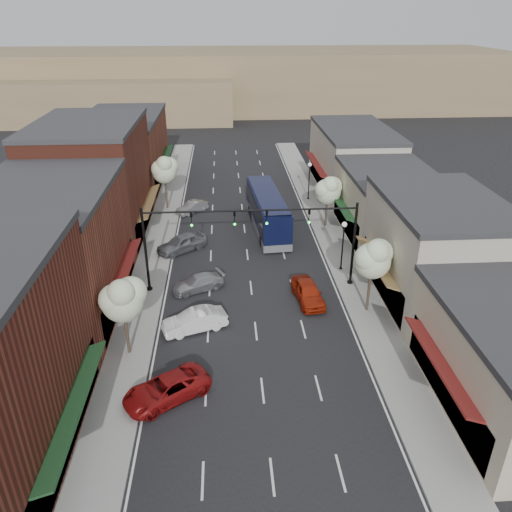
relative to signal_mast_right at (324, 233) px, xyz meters
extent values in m
plane|color=black|center=(-5.62, -8.00, -4.62)|extent=(160.00, 160.00, 0.00)
cube|color=gray|center=(-14.02, 10.50, -4.55)|extent=(2.80, 73.00, 0.15)
cube|color=gray|center=(2.78, 10.50, -4.55)|extent=(2.80, 73.00, 0.15)
cube|color=gray|center=(-12.62, 10.50, -4.55)|extent=(0.25, 73.00, 0.17)
cube|color=gray|center=(1.38, 10.50, -4.55)|extent=(0.25, 73.00, 0.17)
cube|color=black|center=(-15.72, -16.00, -3.02)|extent=(0.60, 11.90, 2.60)
cube|color=#19401F|center=(-14.92, -16.00, -1.52)|extent=(1.07, 9.80, 0.49)
cube|color=brown|center=(-19.92, -2.00, -0.12)|extent=(9.00, 14.00, 9.00)
cube|color=#2D2D30|center=(-19.92, -2.00, 4.58)|extent=(9.20, 14.10, 0.40)
cube|color=black|center=(-15.72, -2.00, -3.02)|extent=(0.60, 11.90, 2.60)
cube|color=maroon|center=(-14.92, -2.00, -1.52)|extent=(1.07, 9.80, 0.49)
cube|color=maroon|center=(-19.92, 12.00, 0.63)|extent=(9.00, 14.00, 10.50)
cube|color=#2D2D30|center=(-19.92, 12.00, 6.08)|extent=(9.20, 14.10, 0.40)
cube|color=black|center=(-15.72, 12.00, -3.02)|extent=(0.60, 11.90, 2.60)
cube|color=olive|center=(-14.92, 12.00, -1.52)|extent=(1.07, 9.80, 0.49)
cube|color=brown|center=(-19.92, 28.00, -0.62)|extent=(9.00, 18.00, 8.00)
cube|color=#2D2D30|center=(-19.92, 28.00, 3.58)|extent=(9.20, 18.10, 0.40)
cube|color=black|center=(-15.72, 28.00, -3.02)|extent=(0.60, 15.30, 2.60)
cube|color=#19401F|center=(-14.92, 28.00, -1.52)|extent=(1.07, 12.60, 0.49)
cube|color=black|center=(4.48, -14.00, -3.02)|extent=(0.60, 10.20, 2.60)
cube|color=maroon|center=(3.68, -14.00, -1.52)|extent=(1.07, 8.40, 0.49)
cube|color=#B4AC9A|center=(8.18, -2.00, -0.87)|extent=(8.00, 12.00, 7.50)
cube|color=#2D2D30|center=(8.18, -2.00, 3.08)|extent=(8.20, 12.10, 0.40)
cube|color=black|center=(4.48, -2.00, -3.02)|extent=(0.60, 10.20, 2.60)
cube|color=olive|center=(3.68, -2.00, -1.52)|extent=(1.07, 8.40, 0.49)
cube|color=#BCB095|center=(8.18, 10.00, -1.62)|extent=(8.00, 12.00, 6.00)
cube|color=#2D2D30|center=(8.18, 10.00, 1.58)|extent=(8.20, 12.10, 0.40)
cube|color=black|center=(4.48, 10.00, -3.02)|extent=(0.60, 10.20, 2.60)
cube|color=#19401F|center=(3.68, 10.00, -1.52)|extent=(1.07, 8.40, 0.49)
cube|color=#B4AC9A|center=(8.18, 24.00, -1.12)|extent=(8.00, 16.00, 7.00)
cube|color=#2D2D30|center=(8.18, 24.00, 2.58)|extent=(8.20, 16.10, 0.40)
cube|color=black|center=(4.48, 24.00, -3.02)|extent=(0.60, 13.60, 2.60)
cube|color=maroon|center=(3.68, 24.00, -1.52)|extent=(1.07, 11.20, 0.49)
cube|color=#7A6647|center=(-5.62, 82.00, 1.38)|extent=(120.00, 30.00, 12.00)
cube|color=#7A6647|center=(-30.62, 70.00, -0.62)|extent=(50.00, 20.00, 8.00)
cylinder|color=black|center=(2.38, 0.00, -4.47)|extent=(0.44, 0.44, 0.30)
cylinder|color=black|center=(2.38, 0.00, -1.12)|extent=(0.20, 0.20, 7.00)
cylinder|color=black|center=(-1.62, 0.00, 1.98)|extent=(8.00, 0.14, 0.14)
imported|color=black|center=(-1.22, 0.00, 1.38)|extent=(0.18, 0.46, 1.10)
sphere|color=#19E533|center=(-1.22, -0.12, 0.96)|extent=(0.18, 0.18, 0.18)
imported|color=black|center=(-4.42, 0.00, 1.38)|extent=(0.18, 0.46, 1.10)
sphere|color=#19E533|center=(-4.42, -0.12, 0.96)|extent=(0.18, 0.18, 0.18)
cylinder|color=black|center=(-13.62, 0.00, -4.47)|extent=(0.44, 0.44, 0.30)
cylinder|color=black|center=(-13.62, 0.00, -1.12)|extent=(0.20, 0.20, 7.00)
cylinder|color=black|center=(-9.62, 0.00, 1.98)|extent=(8.00, 0.14, 0.14)
imported|color=black|center=(-10.02, 0.00, 1.38)|extent=(0.18, 0.46, 1.10)
sphere|color=#19E533|center=(-10.02, -0.12, 0.96)|extent=(0.18, 0.18, 0.18)
imported|color=black|center=(-6.82, 0.00, 1.38)|extent=(0.18, 0.46, 1.10)
sphere|color=#19E533|center=(-6.82, -0.12, 0.96)|extent=(0.18, 0.18, 0.18)
cylinder|color=#47382B|center=(2.68, -4.00, -2.77)|extent=(0.20, 0.20, 3.71)
sphere|color=#B9D1A1|center=(2.68, -4.00, -0.45)|extent=(2.60, 2.60, 2.60)
sphere|color=#B9D1A1|center=(3.18, -3.70, 0.02)|extent=(2.00, 2.00, 2.00)
sphere|color=#B9D1A1|center=(2.28, -4.30, -0.10)|extent=(1.90, 1.90, 1.90)
sphere|color=#B9D1A1|center=(2.78, -4.50, 0.48)|extent=(1.70, 1.70, 1.70)
cylinder|color=#47382B|center=(2.68, 12.00, -2.96)|extent=(0.20, 0.20, 3.33)
sphere|color=#B9D1A1|center=(2.68, 12.00, -0.88)|extent=(2.60, 2.60, 2.60)
sphere|color=#B9D1A1|center=(3.18, 12.30, -0.46)|extent=(2.00, 2.00, 2.00)
sphere|color=#B9D1A1|center=(2.28, 11.70, -0.57)|extent=(1.90, 1.90, 1.90)
sphere|color=#B9D1A1|center=(2.78, 11.50, -0.05)|extent=(1.70, 1.70, 1.70)
cylinder|color=#47382B|center=(-13.92, -8.00, -2.86)|extent=(0.20, 0.20, 3.52)
sphere|color=#B9D1A1|center=(-13.92, -8.00, -0.66)|extent=(2.60, 2.60, 2.60)
sphere|color=#B9D1A1|center=(-13.42, -7.70, -0.22)|extent=(2.00, 2.00, 2.00)
sphere|color=#B9D1A1|center=(-14.32, -8.30, -0.33)|extent=(1.90, 1.90, 1.90)
sphere|color=#B9D1A1|center=(-13.82, -8.50, 0.22)|extent=(1.70, 1.70, 1.70)
cylinder|color=#47382B|center=(-13.92, 18.00, -2.70)|extent=(0.20, 0.20, 3.84)
sphere|color=#B9D1A1|center=(-13.92, 18.00, -0.30)|extent=(2.60, 2.60, 2.60)
sphere|color=#B9D1A1|center=(-13.42, 18.30, 0.18)|extent=(2.00, 2.00, 2.00)
sphere|color=#B9D1A1|center=(-14.32, 17.70, 0.06)|extent=(1.90, 1.90, 1.90)
sphere|color=#B9D1A1|center=(-13.82, 17.50, 0.66)|extent=(1.70, 1.70, 1.70)
cylinder|color=black|center=(2.18, 2.50, -4.52)|extent=(0.28, 0.28, 0.20)
cylinder|color=black|center=(2.18, 2.50, -2.62)|extent=(0.12, 0.12, 4.00)
sphere|color=white|center=(2.18, 2.50, -0.40)|extent=(0.44, 0.44, 0.44)
cylinder|color=black|center=(2.18, 20.00, -4.52)|extent=(0.28, 0.28, 0.20)
cylinder|color=black|center=(2.18, 20.00, -2.62)|extent=(0.12, 0.12, 4.00)
sphere|color=white|center=(2.18, 20.00, -0.40)|extent=(0.44, 0.44, 0.44)
cube|color=black|center=(-3.31, 11.93, -2.62)|extent=(3.58, 12.34, 3.10)
cube|color=#595B60|center=(-3.31, 11.93, -4.06)|extent=(3.60, 12.36, 0.71)
cube|color=black|center=(-3.31, 11.93, -2.19)|extent=(3.56, 11.37, 1.12)
cube|color=black|center=(-3.31, 11.93, -1.02)|extent=(3.33, 11.84, 0.25)
cube|color=black|center=(-2.84, 5.91, -1.99)|extent=(2.11, 0.24, 1.22)
cylinder|color=black|center=(-4.17, 7.59, -4.09)|extent=(0.41, 1.08, 1.05)
cylinder|color=black|center=(-1.79, 7.78, -4.09)|extent=(0.41, 1.08, 1.05)
cylinder|color=black|center=(-4.81, 15.68, -4.09)|extent=(0.41, 1.08, 1.05)
cylinder|color=black|center=(-2.42, 15.87, -4.09)|extent=(0.41, 1.08, 1.05)
cylinder|color=black|center=(-4.70, 14.26, -4.09)|extent=(0.41, 1.08, 1.05)
cylinder|color=black|center=(-2.31, 14.45, -4.09)|extent=(0.41, 1.08, 1.05)
imported|color=#9C1F0B|center=(-1.43, -2.28, -3.85)|extent=(2.37, 4.73, 1.55)
imported|color=maroon|center=(-11.11, -12.30, -3.93)|extent=(5.45, 4.67, 1.39)
imported|color=white|center=(-9.82, -5.55, -3.89)|extent=(4.69, 2.92, 1.46)
imported|color=#939498|center=(-9.82, -0.02, -4.01)|extent=(4.55, 3.33, 1.22)
imported|color=slate|center=(-11.56, 7.15, -3.81)|extent=(4.94, 4.38, 1.62)
imported|color=gray|center=(-11.11, 16.83, -4.01)|extent=(3.60, 3.53, 1.23)
camera|label=1|loc=(-7.47, -34.51, 15.35)|focal=35.00mm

